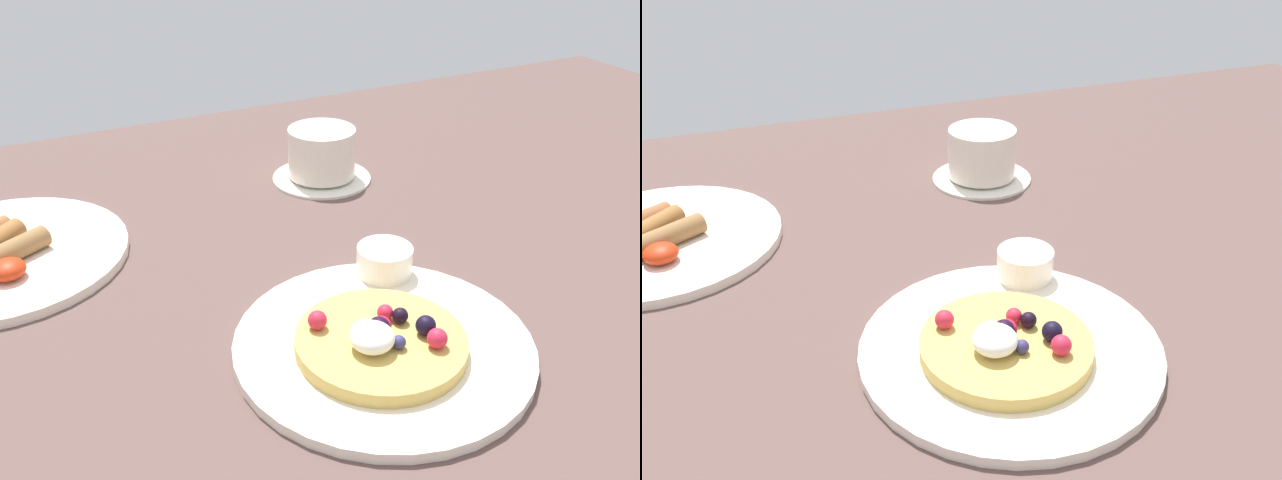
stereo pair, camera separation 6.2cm
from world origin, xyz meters
TOP-DOWN VIEW (x-y plane):
  - ground_plane at (0.00, 0.00)cm, footprint 192.20×111.06cm
  - pancake_plate at (3.77, -12.35)cm, footprint 26.55×26.55cm
  - pancake_with_berries at (2.79, -13.35)cm, footprint 14.90×14.90cm
  - syrup_ramekin at (9.75, -2.74)cm, footprint 5.67×5.67cm
  - breakfast_plate at (-24.91, 19.68)cm, footprint 27.00×27.00cm
  - coffee_saucer at (15.78, 22.98)cm, footprint 13.23×13.23cm
  - coffee_cup at (15.80, 23.13)cm, footprint 8.95×12.14cm

SIDE VIEW (x-z plane):
  - ground_plane at x=0.00cm, z-range -3.00..0.00cm
  - coffee_saucer at x=15.78cm, z-range 0.00..0.72cm
  - pancake_plate at x=3.77cm, z-range 0.00..1.04cm
  - breakfast_plate at x=-24.91cm, z-range 0.00..1.06cm
  - pancake_with_berries at x=2.79cm, z-range 0.31..3.95cm
  - syrup_ramekin at x=9.75cm, z-range 1.09..4.05cm
  - coffee_cup at x=15.80cm, z-range 0.83..7.25cm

